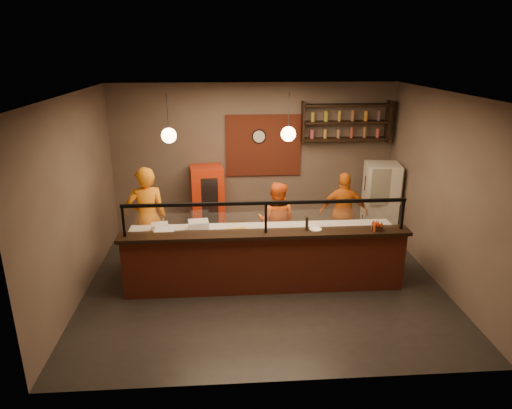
{
  "coord_description": "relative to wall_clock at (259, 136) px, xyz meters",
  "views": [
    {
      "loc": [
        -0.63,
        -7.03,
        3.86
      ],
      "look_at": [
        -0.11,
        0.3,
        1.33
      ],
      "focal_mm": 32.0,
      "sensor_mm": 36.0,
      "label": 1
    }
  ],
  "objects": [
    {
      "name": "wall_clock",
      "position": [
        0.0,
        0.0,
        0.0
      ],
      "size": [
        0.3,
        0.04,
        0.3
      ],
      "primitive_type": "cylinder",
      "rotation": [
        1.57,
        0.0,
        0.0
      ],
      "color": "black",
      "rests_on": "wall_back"
    },
    {
      "name": "sneeze_guard",
      "position": [
        -0.1,
        -2.76,
        -0.73
      ],
      "size": [
        4.5,
        0.05,
        0.52
      ],
      "color": "white",
      "rests_on": "counter_ledge"
    },
    {
      "name": "brick_patch",
      "position": [
        0.1,
        0.01,
        -0.2
      ],
      "size": [
        1.6,
        0.04,
        1.3
      ],
      "primitive_type": "cube",
      "color": "maroon",
      "rests_on": "wall_back"
    },
    {
      "name": "wall_back",
      "position": [
        -0.1,
        0.04,
        -0.5
      ],
      "size": [
        6.0,
        0.0,
        6.0
      ],
      "primitive_type": "plane",
      "rotation": [
        1.57,
        0.0,
        0.0
      ],
      "color": "#68594C",
      "rests_on": "floor"
    },
    {
      "name": "worktop",
      "position": [
        -0.1,
        -2.26,
        -1.23
      ],
      "size": [
        4.6,
        0.75,
        0.05
      ],
      "primitive_type": "cube",
      "color": "silver",
      "rests_on": "worktop_cabinet"
    },
    {
      "name": "pizza_dough",
      "position": [
        0.66,
        -2.19,
        -1.19
      ],
      "size": [
        0.63,
        0.63,
        0.01
      ],
      "primitive_type": "cylinder",
      "rotation": [
        0.0,
        0.0,
        -0.32
      ],
      "color": "beige",
      "rests_on": "worktop"
    },
    {
      "name": "wall_shelving",
      "position": [
        1.8,
        -0.14,
        0.3
      ],
      "size": [
        1.84,
        0.28,
        0.85
      ],
      "color": "black",
      "rests_on": "wall_back"
    },
    {
      "name": "pendant_right",
      "position": [
        0.3,
        -2.26,
        0.45
      ],
      "size": [
        0.24,
        0.24,
        0.77
      ],
      "color": "black",
      "rests_on": "ceiling"
    },
    {
      "name": "rolling_pin",
      "position": [
        -0.58,
        -2.26,
        -1.17
      ],
      "size": [
        0.34,
        0.12,
        0.06
      ],
      "primitive_type": "cylinder",
      "rotation": [
        0.0,
        1.57,
        0.19
      ],
      "color": "gold",
      "rests_on": "worktop"
    },
    {
      "name": "worktop_cabinet",
      "position": [
        -0.1,
        -2.26,
        -1.68
      ],
      "size": [
        4.6,
        0.75,
        0.85
      ],
      "primitive_type": "cube",
      "color": "gray",
      "rests_on": "floor"
    },
    {
      "name": "small_plate",
      "position": [
        0.72,
        -2.69,
        -1.03
      ],
      "size": [
        0.21,
        0.21,
        0.01
      ],
      "primitive_type": "cylinder",
      "rotation": [
        0.0,
        0.0,
        0.03
      ],
      "color": "white",
      "rests_on": "counter_ledge"
    },
    {
      "name": "prep_tub_b",
      "position": [
        -1.86,
        -2.2,
        -1.13
      ],
      "size": [
        0.32,
        0.28,
        0.14
      ],
      "primitive_type": "cube",
      "rotation": [
        0.0,
        0.0,
        0.21
      ],
      "color": "silver",
      "rests_on": "worktop"
    },
    {
      "name": "pepper_mill",
      "position": [
        0.57,
        -2.7,
        -0.93
      ],
      "size": [
        0.05,
        0.05,
        0.22
      ],
      "primitive_type": "cylinder",
      "rotation": [
        0.0,
        0.0,
        -0.06
      ],
      "color": "black",
      "rests_on": "counter_ledge"
    },
    {
      "name": "wall_left",
      "position": [
        -3.1,
        -2.46,
        -0.5
      ],
      "size": [
        0.0,
        5.0,
        5.0
      ],
      "primitive_type": "plane",
      "rotation": [
        1.57,
        0.0,
        1.57
      ],
      "color": "#68594C",
      "rests_on": "floor"
    },
    {
      "name": "cook_left",
      "position": [
        -2.15,
        -1.66,
        -1.15
      ],
      "size": [
        0.78,
        0.6,
        1.9
      ],
      "primitive_type": "imported",
      "rotation": [
        0.0,
        0.0,
        3.36
      ],
      "color": "orange",
      "rests_on": "floor"
    },
    {
      "name": "fridge",
      "position": [
        2.5,
        -0.64,
        -1.29
      ],
      "size": [
        0.76,
        0.73,
        1.62
      ],
      "primitive_type": "cube",
      "rotation": [
        0.0,
        0.0,
        -0.15
      ],
      "color": "beige",
      "rests_on": "floor"
    },
    {
      "name": "prep_tub_a",
      "position": [
        -1.2,
        -2.2,
        -1.12
      ],
      "size": [
        0.37,
        0.31,
        0.17
      ],
      "primitive_type": "cube",
      "rotation": [
        0.0,
        0.0,
        0.13
      ],
      "color": "silver",
      "rests_on": "worktop"
    },
    {
      "name": "prep_tub_c",
      "position": [
        -1.73,
        -2.5,
        -1.12
      ],
      "size": [
        0.33,
        0.27,
        0.16
      ],
      "primitive_type": "cube",
      "rotation": [
        0.0,
        0.0,
        0.02
      ],
      "color": "silver",
      "rests_on": "worktop"
    },
    {
      "name": "floor",
      "position": [
        -0.1,
        -2.46,
        -2.1
      ],
      "size": [
        6.0,
        6.0,
        0.0
      ],
      "primitive_type": "plane",
      "color": "black",
      "rests_on": "ground"
    },
    {
      "name": "pendant_left",
      "position": [
        -1.6,
        -2.26,
        0.45
      ],
      "size": [
        0.24,
        0.24,
        0.77
      ],
      "color": "black",
      "rests_on": "ceiling"
    },
    {
      "name": "counter_ledge",
      "position": [
        -0.1,
        -2.76,
        -1.07
      ],
      "size": [
        4.7,
        0.37,
        0.06
      ],
      "primitive_type": "cube",
      "color": "black",
      "rests_on": "service_counter"
    },
    {
      "name": "cook_mid",
      "position": [
        0.22,
        -1.56,
        -1.33
      ],
      "size": [
        0.91,
        0.82,
        1.54
      ],
      "primitive_type": "imported",
      "rotation": [
        0.0,
        0.0,
        2.77
      ],
      "color": "#E95C15",
      "rests_on": "floor"
    },
    {
      "name": "red_cooler",
      "position": [
        -1.11,
        -0.31,
        -1.33
      ],
      "size": [
        0.73,
        0.69,
        1.54
      ],
      "primitive_type": "cube",
      "rotation": [
        0.0,
        0.0,
        0.13
      ],
      "color": "red",
      "rests_on": "floor"
    },
    {
      "name": "wall_front",
      "position": [
        -0.1,
        -4.96,
        -0.5
      ],
      "size": [
        6.0,
        0.0,
        6.0
      ],
      "primitive_type": "plane",
      "rotation": [
        -1.57,
        0.0,
        0.0
      ],
      "color": "#68594C",
      "rests_on": "floor"
    },
    {
      "name": "wall_right",
      "position": [
        2.9,
        -2.46,
        -0.5
      ],
      "size": [
        0.0,
        5.0,
        5.0
      ],
      "primitive_type": "plane",
      "rotation": [
        1.57,
        0.0,
        -1.57
      ],
      "color": "#68594C",
      "rests_on": "floor"
    },
    {
      "name": "service_counter",
      "position": [
        -0.1,
        -2.76,
        -1.6
      ],
      "size": [
        4.6,
        0.25,
        1.0
      ],
      "primitive_type": "cube",
      "color": "maroon",
      "rests_on": "floor"
    },
    {
      "name": "ceiling",
      "position": [
        -0.1,
        -2.46,
        1.1
      ],
      "size": [
        6.0,
        6.0,
        0.0
      ],
      "primitive_type": "plane",
      "rotation": [
        3.14,
        0.0,
        0.0
      ],
      "color": "#3D352F",
      "rests_on": "wall_back"
    },
    {
      "name": "cook_right",
      "position": [
        1.57,
        -1.26,
        -1.29
      ],
      "size": [
        0.99,
        0.52,
        1.61
      ],
      "primitive_type": "imported",
      "rotation": [
        0.0,
        0.0,
        3.0
      ],
      "color": "orange",
      "rests_on": "floor"
    },
    {
      "name": "condiment_caddy",
      "position": [
        1.71,
        -2.8,
        -0.99
      ],
      "size": [
        0.19,
        0.17,
        0.09
      ],
      "primitive_type": "cube",
      "rotation": [
        0.0,
        0.0,
        -0.27
      ],
      "color": "black",
      "rests_on": "counter_ledge"
    }
  ]
}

